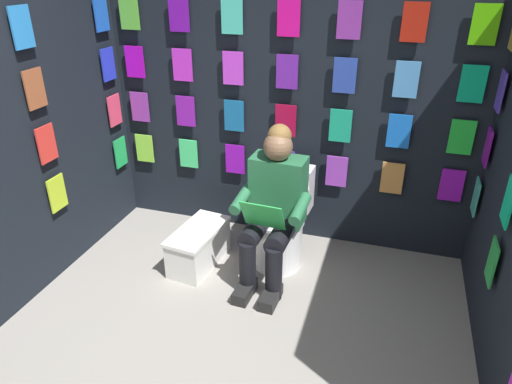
{
  "coord_description": "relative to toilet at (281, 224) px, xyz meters",
  "views": [
    {
      "loc": [
        -0.84,
        1.44,
        2.21
      ],
      "look_at": [
        -0.03,
        -1.15,
        0.85
      ],
      "focal_mm": 32.55,
      "sensor_mm": 36.0,
      "label": 1
    }
  ],
  "objects": [
    {
      "name": "display_wall_right",
      "position": [
        1.65,
        0.61,
        0.77
      ],
      "size": [
        0.14,
        2.1,
        2.18
      ],
      "color": "black",
      "rests_on": "ground"
    },
    {
      "name": "toilet",
      "position": [
        0.0,
        0.0,
        0.0
      ],
      "size": [
        0.41,
        0.56,
        0.77
      ],
      "rotation": [
        0.0,
        0.0,
        -0.06
      ],
      "color": "white",
      "rests_on": "ground"
    },
    {
      "name": "display_wall_back",
      "position": [
        0.09,
        -0.48,
        0.77
      ],
      "size": [
        3.13,
        0.14,
        2.18
      ],
      "color": "black",
      "rests_on": "ground"
    },
    {
      "name": "person_reading",
      "position": [
        0.01,
        0.23,
        0.27
      ],
      "size": [
        0.54,
        0.7,
        1.19
      ],
      "rotation": [
        0.0,
        0.0,
        -0.06
      ],
      "color": "#286B42",
      "rests_on": "ground"
    },
    {
      "name": "comic_longbox_near",
      "position": [
        0.61,
        0.26,
        -0.17
      ],
      "size": [
        0.36,
        0.62,
        0.32
      ],
      "rotation": [
        0.0,
        0.0,
        -0.12
      ],
      "color": "white",
      "rests_on": "ground"
    }
  ]
}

